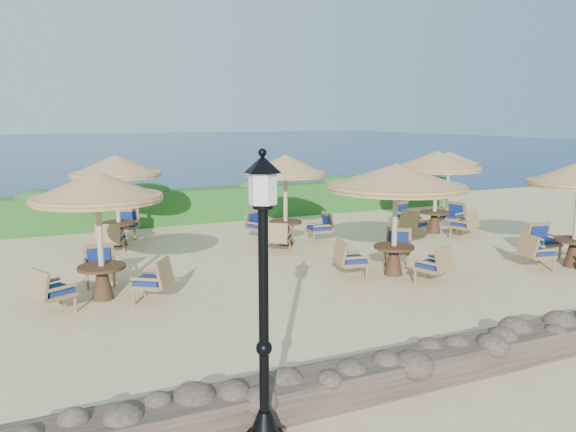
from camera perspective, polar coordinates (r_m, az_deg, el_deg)
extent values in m
plane|color=beige|center=(14.53, 5.21, -4.83)|extent=(120.00, 120.00, 0.00)
plane|color=#0B1E4B|center=(82.59, -19.57, 6.81)|extent=(160.00, 160.00, 0.00)
cube|color=#1D511A|center=(20.85, -4.53, 1.38)|extent=(18.00, 0.90, 1.20)
cube|color=brown|center=(9.83, 23.68, -11.64)|extent=(15.00, 0.65, 0.44)
cone|color=black|center=(6.74, -2.40, -20.30)|extent=(0.36, 0.36, 0.30)
cylinder|color=black|center=(6.21, -2.48, -10.28)|extent=(0.11, 0.11, 2.40)
cylinder|color=silver|center=(5.87, -2.59, 2.94)|extent=(0.30, 0.30, 0.36)
cone|color=black|center=(5.84, -2.60, 5.28)|extent=(0.40, 0.40, 0.18)
cylinder|color=tan|center=(22.97, 15.91, 3.08)|extent=(0.10, 0.10, 2.20)
cone|color=#9B7040|center=(22.87, 16.04, 5.77)|extent=(2.30, 2.30, 0.45)
cylinder|color=tan|center=(12.03, -18.54, -2.55)|extent=(0.12, 0.12, 2.40)
cone|color=#9B7040|center=(11.84, -18.86, 3.04)|extent=(2.61, 2.61, 0.55)
cylinder|color=#9B7040|center=(11.88, -18.78, 1.70)|extent=(2.56, 2.56, 0.14)
cylinder|color=#482B19|center=(12.15, -18.41, -4.94)|extent=(0.96, 0.96, 0.06)
cone|color=#482B19|center=(12.24, -18.32, -6.53)|extent=(0.44, 0.44, 0.64)
cylinder|color=tan|center=(13.43, 10.79, -0.93)|extent=(0.12, 0.12, 2.40)
cone|color=#9B7040|center=(13.26, 10.96, 4.08)|extent=(3.28, 3.28, 0.55)
cylinder|color=#9B7040|center=(13.29, 10.92, 2.88)|extent=(3.21, 3.21, 0.14)
cylinder|color=#482B19|center=(13.54, 10.72, -3.10)|extent=(0.96, 0.96, 0.06)
cone|color=#482B19|center=(13.62, 10.67, -4.53)|extent=(0.44, 0.44, 0.64)
cylinder|color=tan|center=(15.65, 27.25, -0.34)|extent=(0.12, 0.12, 2.40)
cylinder|color=#482B19|center=(15.74, 27.10, -2.20)|extent=(0.96, 0.96, 0.06)
cone|color=#482B19|center=(15.81, 27.00, -3.44)|extent=(0.44, 0.44, 0.64)
cylinder|color=tan|center=(16.93, -16.90, 1.04)|extent=(0.12, 0.12, 2.40)
cone|color=#9B7040|center=(16.80, -17.10, 5.02)|extent=(2.58, 2.58, 0.55)
cylinder|color=#9B7040|center=(16.82, -17.05, 4.07)|extent=(2.53, 2.53, 0.14)
cylinder|color=#482B19|center=(17.02, -16.81, -0.69)|extent=(0.96, 0.96, 0.06)
cone|color=#482B19|center=(17.08, -16.75, -1.84)|extent=(0.44, 0.44, 0.64)
cylinder|color=tan|center=(16.37, -0.26, 1.18)|extent=(0.12, 0.12, 2.40)
cone|color=#9B7040|center=(16.23, -0.26, 5.30)|extent=(2.38, 2.38, 0.55)
cylinder|color=#9B7040|center=(16.25, -0.26, 4.32)|extent=(2.33, 2.33, 0.14)
cylinder|color=#482B19|center=(16.45, -0.26, -0.61)|extent=(0.96, 0.96, 0.06)
cone|color=#482B19|center=(16.52, -0.26, -1.80)|extent=(0.44, 0.44, 0.64)
cylinder|color=tan|center=(18.68, 14.73, 1.94)|extent=(0.12, 0.12, 2.40)
cone|color=#9B7040|center=(18.56, 14.89, 5.55)|extent=(2.82, 2.82, 0.55)
cylinder|color=#9B7040|center=(18.58, 14.85, 4.69)|extent=(2.76, 2.76, 0.14)
cylinder|color=#482B19|center=(18.75, 14.66, 0.37)|extent=(0.96, 0.96, 0.06)
cone|color=#482B19|center=(18.81, 14.62, -0.68)|extent=(0.44, 0.44, 0.64)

